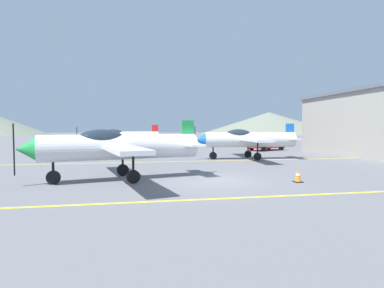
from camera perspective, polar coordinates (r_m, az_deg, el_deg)
The scene contains 9 objects.
ground_plane at distance 14.23m, azimuth 4.23°, elevation -6.83°, with size 400.00×400.00×0.00m, color slate.
apron_line_near at distance 10.72m, azimuth 9.42°, elevation -10.04°, with size 80.00×0.16×0.01m, color yellow.
apron_line_far at distance 22.22m, azimuth -1.20°, elevation -3.32°, with size 80.00×0.16×0.01m, color yellow.
airplane_near at distance 14.43m, azimuth -14.23°, elevation -0.40°, with size 8.30×9.43×2.84m.
airplane_mid at distance 24.29m, azimuth 10.24°, elevation 0.93°, with size 8.23×9.47×2.84m.
airplane_far at distance 31.63m, azimuth -13.61°, elevation 1.32°, with size 8.16×9.42×2.84m.
car_sedan at distance 34.66m, azimuth 13.98°, elevation 0.20°, with size 4.66×3.38×1.62m.
traffic_cone_front at distance 14.39m, azimuth 19.47°, elevation -5.72°, with size 0.36×0.36×0.59m.
hill_centerleft at distance 156.61m, azimuth 14.39°, elevation 3.87°, with size 69.05×69.05×10.88m, color slate.
Camera 1 is at (-3.58, -13.57, 2.39)m, focal length 28.12 mm.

